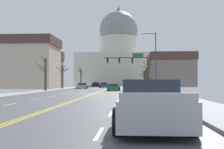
{
  "coord_description": "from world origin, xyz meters",
  "views": [
    {
      "loc": [
        4.4,
        -37.87,
        1.52
      ],
      "look_at": [
        -0.07,
        36.09,
        3.23
      ],
      "focal_mm": 47.18,
      "sensor_mm": 36.0,
      "label": 1
    }
  ],
  "objects_px": {
    "sedan_near_01": "(137,88)",
    "sedan_oncoming_02": "(96,85)",
    "sedan_near_03": "(137,91)",
    "sedan_near_04": "(138,93)",
    "signal_gantry": "(132,63)",
    "bicycle_parked": "(160,90)",
    "pedestrian_00": "(153,84)",
    "sedan_oncoming_01": "(104,85)",
    "street_lamp_right": "(154,57)",
    "sedan_oncoming_00": "(82,86)",
    "pedestrian_01": "(166,85)",
    "sedan_near_00": "(114,87)",
    "sedan_near_05": "(143,98)",
    "sedan_near_02": "(135,89)",
    "pickup_truck_near_06": "(151,105)"
  },
  "relations": [
    {
      "from": "street_lamp_right",
      "to": "pedestrian_01",
      "type": "bearing_deg",
      "value": -79.06
    },
    {
      "from": "sedan_near_01",
      "to": "sedan_oncoming_02",
      "type": "xyz_separation_m",
      "value": [
        -10.62,
        41.68,
        0.04
      ]
    },
    {
      "from": "street_lamp_right",
      "to": "sedan_near_02",
      "type": "bearing_deg",
      "value": -110.07
    },
    {
      "from": "sedan_near_03",
      "to": "bicycle_parked",
      "type": "bearing_deg",
      "value": 62.92
    },
    {
      "from": "signal_gantry",
      "to": "bicycle_parked",
      "type": "relative_size",
      "value": 4.47
    },
    {
      "from": "sedan_near_01",
      "to": "pedestrian_00",
      "type": "relative_size",
      "value": 2.66
    },
    {
      "from": "sedan_oncoming_00",
      "to": "pedestrian_01",
      "type": "relative_size",
      "value": 2.64
    },
    {
      "from": "signal_gantry",
      "to": "street_lamp_right",
      "type": "distance_m",
      "value": 10.1
    },
    {
      "from": "pedestrian_01",
      "to": "bicycle_parked",
      "type": "distance_m",
      "value": 3.14
    },
    {
      "from": "sedan_near_02",
      "to": "pedestrian_00",
      "type": "height_order",
      "value": "pedestrian_00"
    },
    {
      "from": "pickup_truck_near_06",
      "to": "pedestrian_01",
      "type": "height_order",
      "value": "pedestrian_01"
    },
    {
      "from": "sedan_near_00",
      "to": "sedan_near_04",
      "type": "height_order",
      "value": "sedan_near_04"
    },
    {
      "from": "sedan_near_00",
      "to": "pedestrian_00",
      "type": "bearing_deg",
      "value": -16.08
    },
    {
      "from": "sedan_near_01",
      "to": "pedestrian_00",
      "type": "bearing_deg",
      "value": 61.81
    },
    {
      "from": "signal_gantry",
      "to": "pedestrian_00",
      "type": "bearing_deg",
      "value": -62.63
    },
    {
      "from": "bicycle_parked",
      "to": "signal_gantry",
      "type": "bearing_deg",
      "value": 100.16
    },
    {
      "from": "sedan_near_03",
      "to": "street_lamp_right",
      "type": "bearing_deg",
      "value": 78.49
    },
    {
      "from": "sedan_near_00",
      "to": "sedan_near_03",
      "type": "height_order",
      "value": "sedan_near_03"
    },
    {
      "from": "pedestrian_00",
      "to": "bicycle_parked",
      "type": "relative_size",
      "value": 0.99
    },
    {
      "from": "sedan_near_00",
      "to": "signal_gantry",
      "type": "bearing_deg",
      "value": 57.24
    },
    {
      "from": "signal_gantry",
      "to": "sedan_near_05",
      "type": "relative_size",
      "value": 1.78
    },
    {
      "from": "sedan_near_00",
      "to": "sedan_near_02",
      "type": "xyz_separation_m",
      "value": [
        3.21,
        -13.07,
        0.08
      ]
    },
    {
      "from": "sedan_oncoming_01",
      "to": "sedan_near_01",
      "type": "bearing_deg",
      "value": -75.85
    },
    {
      "from": "sedan_near_04",
      "to": "pedestrian_00",
      "type": "xyz_separation_m",
      "value": [
        2.92,
        22.48,
        0.51
      ]
    },
    {
      "from": "signal_gantry",
      "to": "sedan_oncoming_01",
      "type": "relative_size",
      "value": 1.85
    },
    {
      "from": "sedan_near_00",
      "to": "sedan_near_04",
      "type": "distance_m",
      "value": 24.5
    },
    {
      "from": "sedan_near_01",
      "to": "bicycle_parked",
      "type": "height_order",
      "value": "sedan_near_01"
    },
    {
      "from": "sedan_oncoming_00",
      "to": "sedan_oncoming_02",
      "type": "relative_size",
      "value": 0.99
    },
    {
      "from": "sedan_near_01",
      "to": "sedan_oncoming_01",
      "type": "distance_m",
      "value": 29.03
    },
    {
      "from": "street_lamp_right",
      "to": "sedan_near_00",
      "type": "xyz_separation_m",
      "value": [
        -6.16,
        5.0,
        -4.6
      ]
    },
    {
      "from": "sedan_near_00",
      "to": "sedan_near_02",
      "type": "height_order",
      "value": "sedan_near_02"
    },
    {
      "from": "signal_gantry",
      "to": "sedan_near_02",
      "type": "distance_m",
      "value": 18.12
    },
    {
      "from": "sedan_near_05",
      "to": "sedan_oncoming_01",
      "type": "xyz_separation_m",
      "value": [
        -6.84,
        53.17,
        -0.03
      ]
    },
    {
      "from": "sedan_oncoming_01",
      "to": "pedestrian_00",
      "type": "bearing_deg",
      "value": -67.39
    },
    {
      "from": "signal_gantry",
      "to": "street_lamp_right",
      "type": "height_order",
      "value": "street_lamp_right"
    },
    {
      "from": "signal_gantry",
      "to": "pedestrian_00",
      "type": "distance_m",
      "value": 8.04
    },
    {
      "from": "sedan_oncoming_01",
      "to": "sedan_near_02",
      "type": "bearing_deg",
      "value": -79.08
    },
    {
      "from": "signal_gantry",
      "to": "sedan_oncoming_00",
      "type": "relative_size",
      "value": 1.84
    },
    {
      "from": "sedan_oncoming_02",
      "to": "pedestrian_00",
      "type": "xyz_separation_m",
      "value": [
        13.22,
        -36.82,
        0.52
      ]
    },
    {
      "from": "sedan_near_03",
      "to": "bicycle_parked",
      "type": "xyz_separation_m",
      "value": [
        2.78,
        5.44,
        -0.1
      ]
    },
    {
      "from": "sedan_oncoming_02",
      "to": "bicycle_parked",
      "type": "height_order",
      "value": "sedan_oncoming_02"
    },
    {
      "from": "sedan_near_03",
      "to": "sedan_near_02",
      "type": "bearing_deg",
      "value": 91.55
    },
    {
      "from": "signal_gantry",
      "to": "sedan_oncoming_02",
      "type": "bearing_deg",
      "value": 108.05
    },
    {
      "from": "sedan_near_03",
      "to": "sedan_near_04",
      "type": "distance_m",
      "value": 5.55
    },
    {
      "from": "sedan_near_05",
      "to": "sedan_oncoming_00",
      "type": "distance_m",
      "value": 44.93
    },
    {
      "from": "sedan_near_00",
      "to": "sedan_near_02",
      "type": "bearing_deg",
      "value": -76.2
    },
    {
      "from": "pickup_truck_near_06",
      "to": "sedan_oncoming_02",
      "type": "distance_m",
      "value": 73.83
    },
    {
      "from": "sedan_near_01",
      "to": "pedestrian_00",
      "type": "distance_m",
      "value": 5.54
    },
    {
      "from": "sedan_near_05",
      "to": "pedestrian_00",
      "type": "relative_size",
      "value": 2.54
    },
    {
      "from": "sedan_near_04",
      "to": "sedan_near_01",
      "type": "bearing_deg",
      "value": 88.97
    }
  ]
}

